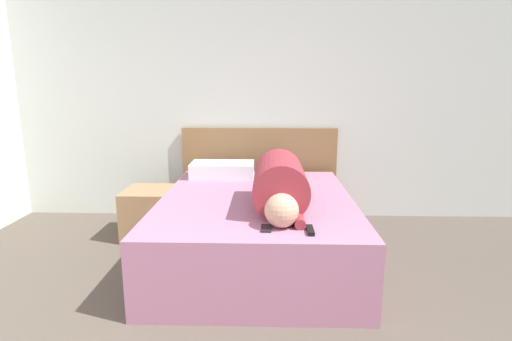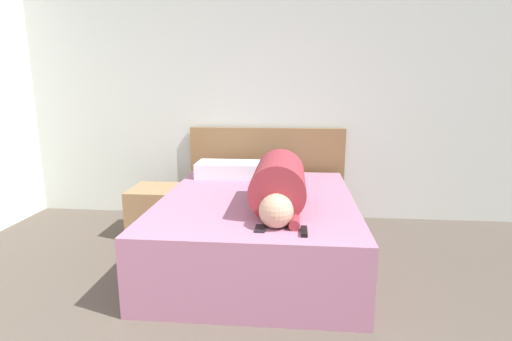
{
  "view_description": "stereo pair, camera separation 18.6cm",
  "coord_description": "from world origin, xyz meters",
  "px_view_note": "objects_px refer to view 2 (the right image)",
  "views": [
    {
      "loc": [
        0.14,
        -0.74,
        1.42
      ],
      "look_at": [
        0.06,
        2.22,
        0.78
      ],
      "focal_mm": 28.0,
      "sensor_mm": 36.0,
      "label": 1
    },
    {
      "loc": [
        0.33,
        -0.73,
        1.42
      ],
      "look_at": [
        0.06,
        2.22,
        0.78
      ],
      "focal_mm": 28.0,
      "sensor_mm": 36.0,
      "label": 2
    }
  ],
  "objects_px": {
    "person_lying": "(279,181)",
    "pillow_near_headboard": "(228,169)",
    "nightstand": "(156,211)",
    "cell_phone": "(260,229)",
    "tv_remote": "(304,231)",
    "bed": "(258,228)"
  },
  "relations": [
    {
      "from": "person_lying",
      "to": "pillow_near_headboard",
      "type": "bearing_deg",
      "value": 122.68
    },
    {
      "from": "nightstand",
      "to": "cell_phone",
      "type": "height_order",
      "value": "cell_phone"
    },
    {
      "from": "nightstand",
      "to": "tv_remote",
      "type": "height_order",
      "value": "tv_remote"
    },
    {
      "from": "nightstand",
      "to": "bed",
      "type": "bearing_deg",
      "value": -25.2
    },
    {
      "from": "bed",
      "to": "cell_phone",
      "type": "height_order",
      "value": "cell_phone"
    },
    {
      "from": "bed",
      "to": "tv_remote",
      "type": "distance_m",
      "value": 0.9
    },
    {
      "from": "pillow_near_headboard",
      "to": "nightstand",
      "type": "bearing_deg",
      "value": -162.29
    },
    {
      "from": "nightstand",
      "to": "person_lying",
      "type": "height_order",
      "value": "person_lying"
    },
    {
      "from": "tv_remote",
      "to": "bed",
      "type": "bearing_deg",
      "value": 114.44
    },
    {
      "from": "bed",
      "to": "tv_remote",
      "type": "bearing_deg",
      "value": -65.56
    },
    {
      "from": "bed",
      "to": "person_lying",
      "type": "height_order",
      "value": "person_lying"
    },
    {
      "from": "pillow_near_headboard",
      "to": "tv_remote",
      "type": "bearing_deg",
      "value": -64.45
    },
    {
      "from": "person_lying",
      "to": "tv_remote",
      "type": "relative_size",
      "value": 11.46
    },
    {
      "from": "pillow_near_headboard",
      "to": "tv_remote",
      "type": "relative_size",
      "value": 4.05
    },
    {
      "from": "bed",
      "to": "person_lying",
      "type": "xyz_separation_m",
      "value": [
        0.18,
        -0.13,
        0.43
      ]
    },
    {
      "from": "bed",
      "to": "pillow_near_headboard",
      "type": "xyz_separation_m",
      "value": [
        -0.35,
        0.7,
        0.34
      ]
    },
    {
      "from": "bed",
      "to": "person_lying",
      "type": "distance_m",
      "value": 0.48
    },
    {
      "from": "cell_phone",
      "to": "tv_remote",
      "type": "bearing_deg",
      "value": -8.62
    },
    {
      "from": "pillow_near_headboard",
      "to": "cell_phone",
      "type": "xyz_separation_m",
      "value": [
        0.43,
        -1.44,
        -0.07
      ]
    },
    {
      "from": "nightstand",
      "to": "cell_phone",
      "type": "distance_m",
      "value": 1.68
    },
    {
      "from": "tv_remote",
      "to": "cell_phone",
      "type": "bearing_deg",
      "value": 171.38
    },
    {
      "from": "person_lying",
      "to": "cell_phone",
      "type": "height_order",
      "value": "person_lying"
    }
  ]
}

